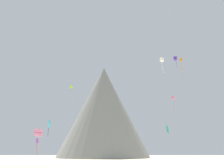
{
  "coord_description": "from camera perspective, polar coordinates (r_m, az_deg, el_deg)",
  "views": [
    {
      "loc": [
        -0.97,
        -27.04,
        3.37
      ],
      "look_at": [
        -0.32,
        37.73,
        20.62
      ],
      "focal_mm": 40.53,
      "sensor_mm": 36.0,
      "label": 1
    }
  ],
  "objects": [
    {
      "name": "kite_white_mid",
      "position": [
        64.71,
        11.18,
        5.35
      ],
      "size": [
        1.01,
        0.98,
        3.93
      ],
      "rotation": [
        0.0,
        0.0,
        1.78
      ],
      "color": "white"
    },
    {
      "name": "rock_massif",
      "position": [
        138.99,
        -1.31,
        -7.24
      ],
      "size": [
        67.87,
        67.87,
        49.32
      ],
      "color": "gray",
      "rests_on": "ground_plane"
    },
    {
      "name": "kite_indigo_high",
      "position": [
        91.07,
        14.1,
        5.57
      ],
      "size": [
        1.43,
        1.44,
        4.08
      ],
      "rotation": [
        0.0,
        0.0,
        5.93
      ],
      "color": "#5138B2"
    },
    {
      "name": "kite_violet_low",
      "position": [
        75.91,
        -16.52,
        -12.77
      ],
      "size": [
        0.71,
        0.23,
        4.83
      ],
      "rotation": [
        0.0,
        0.0,
        2.58
      ],
      "color": "purple"
    },
    {
      "name": "kite_teal_low",
      "position": [
        50.56,
        12.46,
        -9.9
      ],
      "size": [
        0.5,
        1.73,
        1.73
      ],
      "rotation": [
        0.0,
        0.0,
        1.58
      ],
      "color": "teal"
    },
    {
      "name": "kite_orange_high",
      "position": [
        82.18,
        15.33,
        4.81
      ],
      "size": [
        0.94,
        0.43,
        5.17
      ],
      "rotation": [
        0.0,
        0.0,
        2.22
      ],
      "color": "orange"
    },
    {
      "name": "kite_pink_low",
      "position": [
        50.0,
        -16.28,
        -10.5
      ],
      "size": [
        1.38,
        1.35,
        3.71
      ],
      "rotation": [
        0.0,
        0.0,
        4.74
      ],
      "color": "pink"
    },
    {
      "name": "kite_lime_mid",
      "position": [
        89.12,
        -9.18,
        -1.09
      ],
      "size": [
        1.1,
        0.75,
        4.8
      ],
      "rotation": [
        0.0,
        0.0,
        6.1
      ],
      "color": "#8CD133"
    },
    {
      "name": "kite_rainbow_mid",
      "position": [
        79.68,
        13.59,
        -3.11
      ],
      "size": [
        1.14,
        1.1,
        5.23
      ],
      "rotation": [
        0.0,
        0.0,
        1.22
      ],
      "color": "#E5668C"
    },
    {
      "name": "kite_cyan_low",
      "position": [
        67.69,
        -14.05,
        -8.75
      ],
      "size": [
        1.24,
        1.91,
        4.19
      ],
      "rotation": [
        0.0,
        0.0,
        5.23
      ],
      "color": "#33BCDB"
    }
  ]
}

